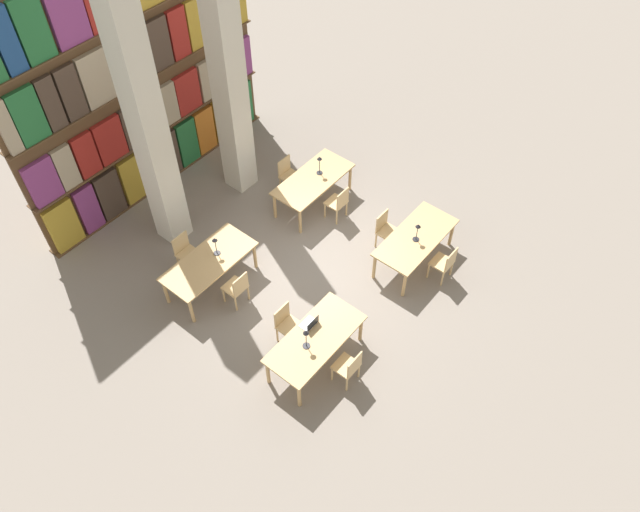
# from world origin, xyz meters

# --- Properties ---
(ground_plane) EXTENTS (40.00, 40.00, 0.00)m
(ground_plane) POSITION_xyz_m (0.00, 0.00, 0.00)
(ground_plane) COLOR gray
(bookshelf_bank) EXTENTS (6.36, 0.35, 5.50)m
(bookshelf_bank) POSITION_xyz_m (-0.01, 4.69, 2.67)
(bookshelf_bank) COLOR brown
(bookshelf_bank) RESTS_ON ground_plane
(pillar_left) EXTENTS (0.56, 0.56, 6.00)m
(pillar_left) POSITION_xyz_m (-1.07, 3.16, 3.00)
(pillar_left) COLOR beige
(pillar_left) RESTS_ON ground_plane
(pillar_center) EXTENTS (0.56, 0.56, 6.00)m
(pillar_center) POSITION_xyz_m (1.07, 3.16, 3.00)
(pillar_center) COLOR beige
(pillar_center) RESTS_ON ground_plane
(reading_table_0) EXTENTS (1.96, 0.90, 0.76)m
(reading_table_0) POSITION_xyz_m (-1.61, -1.34, 0.67)
(reading_table_0) COLOR tan
(reading_table_0) RESTS_ON ground_plane
(chair_0) EXTENTS (0.42, 0.40, 0.88)m
(chair_0) POSITION_xyz_m (-1.56, -2.08, 0.48)
(chair_0) COLOR tan
(chair_0) RESTS_ON ground_plane
(chair_1) EXTENTS (0.42, 0.40, 0.88)m
(chair_1) POSITION_xyz_m (-1.56, -0.61, 0.48)
(chair_1) COLOR tan
(chair_1) RESTS_ON ground_plane
(desk_lamp_0) EXTENTS (0.14, 0.14, 0.48)m
(desk_lamp_0) POSITION_xyz_m (-1.84, -1.33, 1.08)
(desk_lamp_0) COLOR #232328
(desk_lamp_0) RESTS_ON reading_table_0
(laptop) EXTENTS (0.32, 0.22, 0.21)m
(laptop) POSITION_xyz_m (-1.45, -1.09, 0.80)
(laptop) COLOR silver
(laptop) RESTS_ON reading_table_0
(reading_table_1) EXTENTS (1.96, 0.90, 0.76)m
(reading_table_1) POSITION_xyz_m (1.60, -1.39, 0.67)
(reading_table_1) COLOR tan
(reading_table_1) RESTS_ON ground_plane
(chair_2) EXTENTS (0.42, 0.40, 0.88)m
(chair_2) POSITION_xyz_m (1.60, -2.12, 0.48)
(chair_2) COLOR tan
(chair_2) RESTS_ON ground_plane
(chair_3) EXTENTS (0.42, 0.40, 0.88)m
(chair_3) POSITION_xyz_m (1.60, -0.65, 0.48)
(chair_3) COLOR tan
(chair_3) RESTS_ON ground_plane
(desk_lamp_1) EXTENTS (0.14, 0.14, 0.45)m
(desk_lamp_1) POSITION_xyz_m (1.54, -1.43, 1.06)
(desk_lamp_1) COLOR #232328
(desk_lamp_1) RESTS_ON reading_table_1
(reading_table_2) EXTENTS (1.96, 0.90, 0.76)m
(reading_table_2) POSITION_xyz_m (-1.55, 1.46, 0.67)
(reading_table_2) COLOR tan
(reading_table_2) RESTS_ON ground_plane
(chair_4) EXTENTS (0.42, 0.40, 0.88)m
(chair_4) POSITION_xyz_m (-1.54, 0.73, 0.48)
(chair_4) COLOR tan
(chair_4) RESTS_ON ground_plane
(chair_5) EXTENTS (0.42, 0.40, 0.88)m
(chair_5) POSITION_xyz_m (-1.54, 2.20, 0.48)
(chair_5) COLOR tan
(chair_5) RESTS_ON ground_plane
(desk_lamp_2) EXTENTS (0.14, 0.14, 0.45)m
(desk_lamp_2) POSITION_xyz_m (-1.30, 1.47, 1.06)
(desk_lamp_2) COLOR #232328
(desk_lamp_2) RESTS_ON reading_table_2
(reading_table_3) EXTENTS (1.96, 0.90, 0.76)m
(reading_table_3) POSITION_xyz_m (1.62, 1.38, 0.67)
(reading_table_3) COLOR tan
(reading_table_3) RESTS_ON ground_plane
(chair_6) EXTENTS (0.42, 0.40, 0.88)m
(chair_6) POSITION_xyz_m (1.60, 0.64, 0.48)
(chair_6) COLOR tan
(chair_6) RESTS_ON ground_plane
(chair_7) EXTENTS (0.42, 0.40, 0.88)m
(chair_7) POSITION_xyz_m (1.60, 2.12, 0.48)
(chair_7) COLOR tan
(chair_7) RESTS_ON ground_plane
(desk_lamp_3) EXTENTS (0.14, 0.14, 0.48)m
(desk_lamp_3) POSITION_xyz_m (1.85, 1.38, 1.08)
(desk_lamp_3) COLOR #232328
(desk_lamp_3) RESTS_ON reading_table_3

